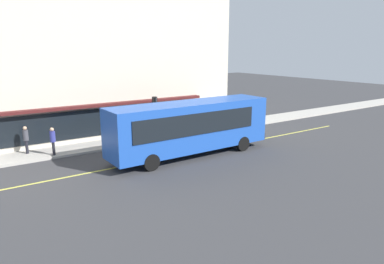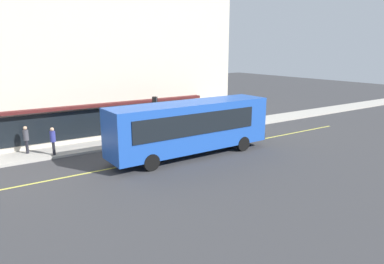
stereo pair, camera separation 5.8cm
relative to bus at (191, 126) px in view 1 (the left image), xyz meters
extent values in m
plane|color=#38383A|center=(-2.68, 0.44, -1.99)|extent=(120.00, 120.00, 0.00)
cube|color=#B2ADA3|center=(-2.68, 5.43, -1.91)|extent=(80.00, 2.60, 0.15)
cube|color=#D8D14C|center=(-2.68, 0.44, -1.98)|extent=(36.00, 0.16, 0.01)
cube|color=beige|center=(-3.30, 12.32, 5.79)|extent=(23.67, 11.18, 15.54)
cube|color=#4C1919|center=(-3.30, 6.48, 0.81)|extent=(16.57, 0.70, 0.20)
cube|color=black|center=(-3.30, 6.70, -0.49)|extent=(14.20, 0.08, 2.00)
cube|color=#1E4CAD|center=(-0.04, 0.00, 0.01)|extent=(11.04, 2.66, 3.00)
cube|color=black|center=(5.41, 0.08, 0.37)|extent=(0.15, 2.10, 1.80)
cube|color=black|center=(-0.36, 1.26, 0.37)|extent=(8.80, 0.19, 1.32)
cube|color=black|center=(-0.32, -1.27, 0.37)|extent=(8.80, 0.19, 1.32)
cube|color=#0CF259|center=(5.48, 0.08, 1.26)|extent=(0.11, 1.90, 0.36)
cube|color=#2D2D33|center=(5.51, 0.08, -1.24)|extent=(0.20, 2.40, 0.40)
cylinder|color=black|center=(3.47, 1.18, -1.49)|extent=(1.00, 0.31, 1.00)
cylinder|color=black|center=(3.50, -1.08, -1.49)|extent=(1.00, 0.31, 1.00)
cylinder|color=black|center=(-3.57, 1.08, -1.49)|extent=(1.00, 0.31, 1.00)
cylinder|color=black|center=(-3.54, -1.18, -1.49)|extent=(1.00, 0.31, 1.00)
cylinder|color=#2D2D33|center=(-0.14, 4.46, -0.24)|extent=(0.12, 0.12, 3.20)
cube|color=black|center=(-0.14, 4.66, 0.91)|extent=(0.30, 0.30, 0.90)
sphere|color=red|center=(-0.14, 4.83, 1.18)|extent=(0.18, 0.18, 0.18)
sphere|color=orange|center=(-0.14, 4.83, 0.91)|extent=(0.18, 0.18, 0.18)
sphere|color=green|center=(-0.14, 4.83, 0.64)|extent=(0.18, 0.18, 0.18)
cube|color=yellow|center=(2.52, 2.89, -1.39)|extent=(4.36, 1.96, 0.75)
cube|color=black|center=(2.67, 2.90, -0.74)|extent=(2.46, 1.60, 0.55)
cylinder|color=black|center=(1.13, 2.02, -1.67)|extent=(0.65, 0.24, 0.64)
cylinder|color=black|center=(1.07, 3.66, -1.67)|extent=(0.65, 0.24, 0.64)
cylinder|color=black|center=(3.96, 2.13, -1.67)|extent=(0.65, 0.24, 0.64)
cylinder|color=black|center=(3.90, 3.76, -1.67)|extent=(0.65, 0.24, 0.64)
cylinder|color=black|center=(-8.90, 5.90, -1.40)|extent=(0.18, 0.18, 0.88)
cylinder|color=#3F3F47|center=(-8.90, 5.90, -0.61)|extent=(0.34, 0.34, 0.69)
sphere|color=tan|center=(-8.90, 5.90, -0.14)|extent=(0.24, 0.24, 0.24)
cylinder|color=black|center=(-7.55, 4.55, -1.40)|extent=(0.18, 0.18, 0.87)
cylinder|color=#33388C|center=(-7.55, 4.55, -0.62)|extent=(0.34, 0.34, 0.69)
sphere|color=tan|center=(-7.55, 4.55, -0.15)|extent=(0.24, 0.24, 0.24)
camera|label=1|loc=(-12.23, -18.22, 4.81)|focal=32.76mm
camera|label=2|loc=(-12.19, -18.26, 4.81)|focal=32.76mm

